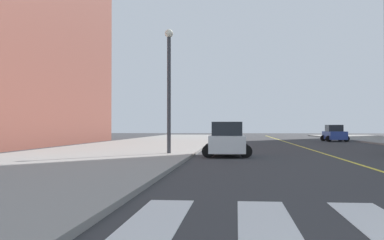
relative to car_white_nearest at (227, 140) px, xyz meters
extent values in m
cube|color=gray|center=(-6.73, -1.07, -0.76)|extent=(10.00, 120.00, 0.15)
cube|color=silver|center=(-0.83, -17.07, -0.83)|extent=(0.90, 4.00, 0.01)
cube|color=silver|center=(0.97, -17.07, -0.83)|extent=(0.90, 4.00, 0.01)
cube|color=silver|center=(2.77, -17.07, -0.83)|extent=(0.90, 4.00, 0.01)
cube|color=yellow|center=(5.47, 18.93, -0.83)|extent=(0.16, 80.00, 0.01)
cube|color=silver|center=(0.00, 0.06, -0.18)|extent=(1.91, 4.05, 0.86)
cube|color=#1E2328|center=(0.00, -0.18, 0.59)|extent=(1.58, 2.04, 0.72)
cylinder|color=black|center=(0.89, 1.32, -0.51)|extent=(0.65, 0.23, 0.65)
cylinder|color=black|center=(-0.96, 1.28, -0.51)|extent=(0.65, 0.23, 0.65)
cylinder|color=black|center=(0.95, -1.16, -0.51)|extent=(0.65, 0.23, 0.65)
cylinder|color=black|center=(-0.89, -1.20, -0.51)|extent=(0.65, 0.23, 0.65)
cube|color=#2D479E|center=(10.69, 26.23, -0.20)|extent=(1.91, 3.95, 0.83)
cube|color=#1E2328|center=(10.68, 26.46, 0.55)|extent=(1.56, 2.00, 0.70)
cylinder|color=black|center=(9.85, 25.00, -0.52)|extent=(0.64, 0.23, 0.63)
cylinder|color=black|center=(11.64, 25.07, -0.52)|extent=(0.64, 0.23, 0.63)
cylinder|color=black|center=(9.75, 27.40, -0.52)|extent=(0.64, 0.23, 0.63)
cylinder|color=black|center=(11.54, 27.47, -0.52)|extent=(0.64, 0.23, 0.63)
cylinder|color=#38383D|center=(-3.04, 0.04, 2.40)|extent=(0.20, 0.20, 6.17)
sphere|color=silver|center=(-3.04, 0.04, 5.64)|extent=(0.44, 0.44, 0.44)
camera|label=1|loc=(0.51, -25.02, 0.71)|focal=44.96mm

